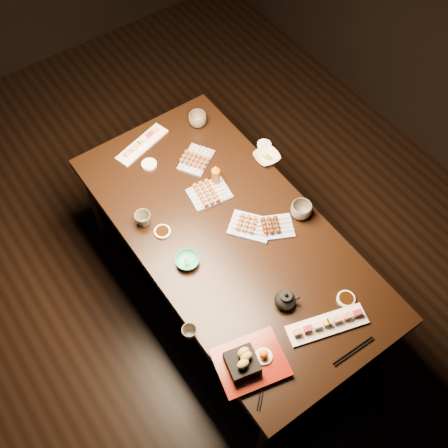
{
  "coord_description": "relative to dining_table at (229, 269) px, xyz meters",
  "views": [
    {
      "loc": [
        -0.8,
        -1.41,
        3.14
      ],
      "look_at": [
        0.11,
        -0.13,
        0.77
      ],
      "focal_mm": 45.0,
      "sensor_mm": 36.0,
      "label": 1
    }
  ],
  "objects": [
    {
      "name": "yakitori_plate_left",
      "position": [
        0.12,
        0.49,
        0.4
      ],
      "size": [
        0.24,
        0.23,
        0.05
      ],
      "primitive_type": null,
      "rotation": [
        0.0,
        0.0,
        0.55
      ],
      "color": "#828EB6",
      "rests_on": "dining_table"
    },
    {
      "name": "yakitori_plate_right",
      "position": [
        0.1,
        -0.03,
        0.4
      ],
      "size": [
        0.25,
        0.26,
        0.05
      ],
      "primitive_type": null,
      "rotation": [
        0.0,
        0.0,
        -0.91
      ],
      "color": "#828EB6",
      "rests_on": "dining_table"
    },
    {
      "name": "sushi_platter_far",
      "position": [
        -0.06,
        0.76,
        0.4
      ],
      "size": [
        0.35,
        0.18,
        0.04
      ],
      "primitive_type": null,
      "rotation": [
        0.0,
        0.0,
        3.42
      ],
      "color": "white",
      "rests_on": "dining_table"
    },
    {
      "name": "teapot",
      "position": [
        -0.02,
        -0.47,
        0.42
      ],
      "size": [
        0.16,
        0.16,
        0.1
      ],
      "primitive_type": null,
      "rotation": [
        0.0,
        0.0,
        -0.53
      ],
      "color": "black",
      "rests_on": "dining_table"
    },
    {
      "name": "sauce_dish_se",
      "position": [
        0.23,
        -0.62,
        0.38
      ],
      "size": [
        0.11,
        0.11,
        0.02
      ],
      "primitive_type": "cylinder",
      "rotation": [
        0.0,
        0.0,
        -0.33
      ],
      "color": "white",
      "rests_on": "dining_table"
    },
    {
      "name": "teacup_mid_right",
      "position": [
        0.36,
        -0.12,
        0.42
      ],
      "size": [
        0.12,
        0.12,
        0.09
      ],
      "primitive_type": "imported",
      "rotation": [
        0.0,
        0.0,
        0.05
      ],
      "color": "#544A40",
      "rests_on": "dining_table"
    },
    {
      "name": "teacup_near_left",
      "position": [
        -0.47,
        -0.34,
        0.41
      ],
      "size": [
        0.09,
        0.09,
        0.07
      ],
      "primitive_type": "imported",
      "rotation": [
        0.0,
        0.0,
        -0.46
      ],
      "color": "#544A40",
      "rests_on": "dining_table"
    },
    {
      "name": "edamame_bowl_green",
      "position": [
        -0.27,
        -0.02,
        0.39
      ],
      "size": [
        0.16,
        0.16,
        0.04
      ],
      "primitive_type": "imported",
      "rotation": [
        0.0,
        0.0,
        -0.41
      ],
      "color": "teal",
      "rests_on": "dining_table"
    },
    {
      "name": "condiment_bottle",
      "position": [
        0.13,
        0.3,
        0.45
      ],
      "size": [
        0.06,
        0.06,
        0.14
      ],
      "primitive_type": "cylinder",
      "rotation": [
        0.0,
        0.0,
        -0.28
      ],
      "color": "brown",
      "rests_on": "dining_table"
    },
    {
      "name": "edamame_bowl_cream",
      "position": [
        0.45,
        0.28,
        0.39
      ],
      "size": [
        0.15,
        0.15,
        0.03
      ],
      "primitive_type": "imported",
      "rotation": [
        0.0,
        0.0,
        -0.09
      ],
      "color": "beige",
      "rests_on": "dining_table"
    },
    {
      "name": "teacup_far_left",
      "position": [
        -0.32,
        0.3,
        0.41
      ],
      "size": [
        0.11,
        0.11,
        0.08
      ],
      "primitive_type": "imported",
      "rotation": [
        0.0,
        0.0,
        -0.6
      ],
      "color": "#544A40",
      "rests_on": "dining_table"
    },
    {
      "name": "tempura_tray",
      "position": [
        -0.32,
        -0.61,
        0.43
      ],
      "size": [
        0.35,
        0.3,
        0.11
      ],
      "primitive_type": null,
      "rotation": [
        0.0,
        0.0,
        -0.23
      ],
      "color": "black",
      "rests_on": "dining_table"
    },
    {
      "name": "tsukune_plate",
      "position": [
        0.2,
        -0.1,
        0.4
      ],
      "size": [
        0.24,
        0.22,
        0.05
      ],
      "primitive_type": null,
      "rotation": [
        0.0,
        0.0,
        -0.47
      ],
      "color": "#828EB6",
      "rests_on": "dining_table"
    },
    {
      "name": "teacup_far_right",
      "position": [
        0.28,
        0.71,
        0.42
      ],
      "size": [
        0.14,
        0.14,
        0.08
      ],
      "primitive_type": "imported",
      "rotation": [
        0.0,
        0.0,
        -0.52
      ],
      "color": "#544A40",
      "rests_on": "dining_table"
    },
    {
      "name": "dining_table",
      "position": [
        0.0,
        0.0,
        0.0
      ],
      "size": [
        1.36,
        1.98,
        0.75
      ],
      "primitive_type": "cube",
      "rotation": [
        0.0,
        0.0,
        -0.28
      ],
      "color": "black",
      "rests_on": "ground"
    },
    {
      "name": "yakitori_plate_center",
      "position": [
        0.05,
        0.26,
        0.4
      ],
      "size": [
        0.23,
        0.18,
        0.05
      ],
      "primitive_type": null,
      "rotation": [
        0.0,
        0.0,
        -0.15
      ],
      "color": "#828EB6",
      "rests_on": "dining_table"
    },
    {
      "name": "chopsticks_se",
      "position": [
        0.08,
        -0.82,
        0.38
      ],
      "size": [
        0.23,
        0.03,
        0.01
      ],
      "primitive_type": null,
      "rotation": [
        0.0,
        0.0,
        -0.03
      ],
      "color": "black",
      "rests_on": "dining_table"
    },
    {
      "name": "chopsticks_near",
      "position": [
        -0.34,
        -0.72,
        0.38
      ],
      "size": [
        0.16,
        0.15,
        0.01
      ],
      "primitive_type": null,
      "rotation": [
        0.0,
        0.0,
        0.73
      ],
      "color": "black",
      "rests_on": "dining_table"
    },
    {
      "name": "sauce_dish_nw",
      "position": [
        -0.1,
        0.61,
        0.38
      ],
      "size": [
        0.12,
        0.12,
        0.01
      ],
      "primitive_type": "cylinder",
      "rotation": [
        0.0,
        0.0,
        -0.49
      ],
      "color": "white",
      "rests_on": "dining_table"
    },
    {
      "name": "sauce_dish_east",
      "position": [
        0.5,
        0.36,
        0.38
      ],
      "size": [
        0.11,
        0.11,
        0.01
      ],
      "primitive_type": "cylinder",
      "rotation": [
        0.0,
        0.0,
        -0.43
      ],
      "color": "white",
      "rests_on": "dining_table"
    },
    {
      "name": "sauce_dish_west",
      "position": [
        -0.28,
        0.2,
        0.38
      ],
      "size": [
        0.1,
        0.1,
        0.01
      ],
      "primitive_type": "cylinder",
      "rotation": [
        0.0,
        0.0,
        -0.24
      ],
      "color": "white",
      "rests_on": "dining_table"
    },
    {
      "name": "sushi_platter_near",
      "position": [
        0.07,
        -0.66,
        0.4
      ],
      "size": [
        0.39,
        0.21,
        0.05
      ],
      "primitive_type": null,
      "rotation": [
        0.0,
        0.0,
        -0.29
      ],
      "color": "white",
      "rests_on": "dining_table"
    },
    {
      "name": "ground",
      "position": [
        -0.11,
        0.18,
        -0.38
      ],
      "size": [
        5.0,
        5.0,
        0.0
      ],
      "primitive_type": "plane",
      "color": "black",
      "rests_on": "ground"
    }
  ]
}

